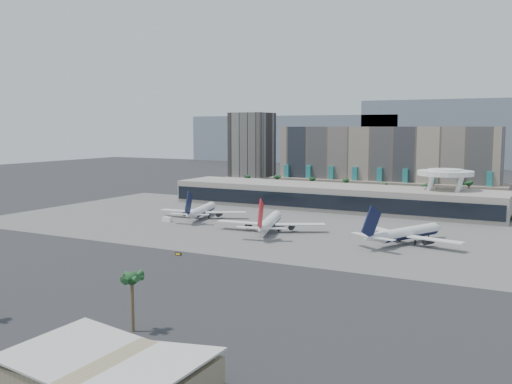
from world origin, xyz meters
The scene contains 16 objects.
ground centered at (0.00, 0.00, 0.00)m, with size 900.00×900.00×0.00m, color #232326.
apron_pad centered at (0.00, 55.00, 0.03)m, with size 260.00×130.00×0.06m, color #5B5B59.
mountain_ridge centered at (27.88, 470.00, 29.89)m, with size 680.00×60.00×70.00m.
hotel centered at (10.00, 174.41, 16.81)m, with size 140.00×30.00×42.00m.
office_tower centered at (-95.00, 200.00, 22.94)m, with size 30.00×30.00×52.00m.
terminal centered at (0.00, 109.84, 6.52)m, with size 170.00×32.50×14.50m.
saucer_structure centered at (55.00, 116.00, 18.45)m, with size 26.00×26.00×21.89m.
palm_row centered at (7.00, 145.00, 10.50)m, with size 157.80×2.80×13.10m.
hangar_right centered at (42.00, -100.00, 2.95)m, with size 30.55×20.60×6.89m.
airliner_left centered at (-41.39, 52.13, 3.68)m, with size 39.87×41.34×14.61m.
airliner_centre centered at (1.44, 36.50, 3.99)m, with size 42.97×44.51×15.81m.
airliner_right centered at (55.21, 38.66, 3.89)m, with size 40.31×41.47×15.41m.
service_vehicle_a centered at (-49.75, 37.24, 1.05)m, with size 4.31×2.11×2.11m, color white.
service_vehicle_b centered at (-9.83, 44.47, 0.80)m, with size 3.12×1.79×1.61m, color silver.
taxiway_sign centered at (-5.96, -15.33, 0.49)m, with size 2.18×0.73×0.98m.
near_palm_b centered at (26.90, -76.69, 9.77)m, with size 6.00×6.00×12.62m.
Camera 1 is at (102.26, -164.54, 41.74)m, focal length 40.00 mm.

